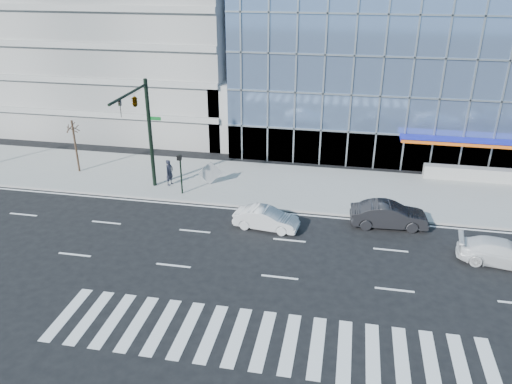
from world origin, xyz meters
TOP-DOWN VIEW (x-y plane):
  - ground at (0.00, 0.00)m, footprint 160.00×160.00m
  - sidewalk at (0.00, 8.00)m, footprint 120.00×8.00m
  - theatre_building at (14.00, 26.00)m, footprint 42.00×26.00m
  - parking_garage at (-20.00, 26.00)m, footprint 24.00×24.00m
  - ramp_block at (-6.00, 18.00)m, footprint 6.00×8.00m
  - traffic_signal at (-11.00, 4.57)m, footprint 1.14×5.74m
  - ped_signal_post at (-8.50, 4.94)m, footprint 0.30×0.33m
  - street_tree_near at (-18.00, 7.50)m, footprint 1.10×1.10m
  - white_suv at (11.95, -0.26)m, footprint 4.95×2.52m
  - white_sedan at (-1.66, 1.25)m, footprint 4.26×1.91m
  - dark_sedan at (5.95, 3.00)m, footprint 4.93×2.04m
  - pedestrian at (-9.89, 6.32)m, footprint 0.69×0.84m
  - tilted_panel at (-6.93, 6.97)m, footprint 1.73×0.72m

SIDE VIEW (x-z plane):
  - ground at x=0.00m, z-range 0.00..0.00m
  - sidewalk at x=0.00m, z-range 0.00..0.15m
  - white_sedan at x=-1.66m, z-range 0.00..1.36m
  - white_suv at x=11.95m, z-range 0.00..1.38m
  - dark_sedan at x=5.95m, z-range 0.00..1.59m
  - tilted_panel at x=-6.93m, z-range 0.15..1.99m
  - pedestrian at x=-9.89m, z-range 0.15..2.12m
  - ped_signal_post at x=-8.50m, z-range 0.64..3.64m
  - ramp_block at x=-6.00m, z-range 0.00..6.00m
  - street_tree_near at x=-18.00m, z-range 1.66..5.89m
  - traffic_signal at x=-11.00m, z-range 2.16..10.16m
  - theatre_building at x=14.00m, z-range 0.00..15.00m
  - parking_garage at x=-20.00m, z-range 0.00..20.00m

